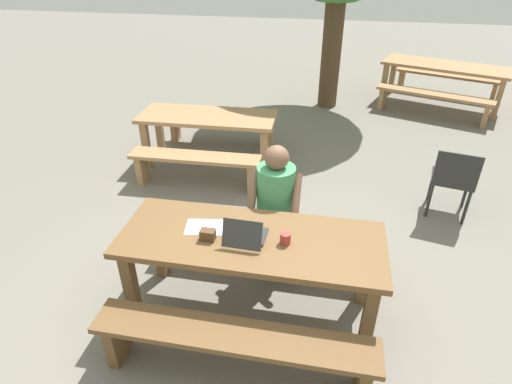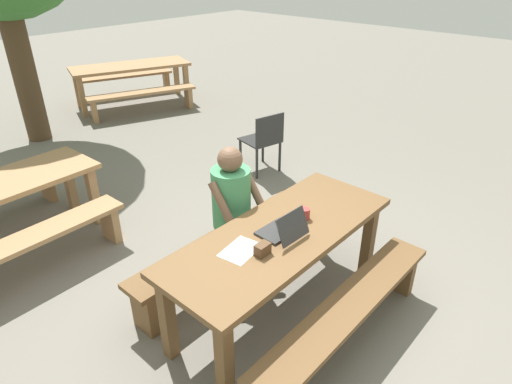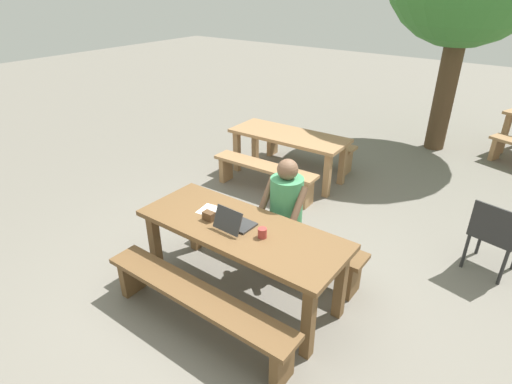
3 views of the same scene
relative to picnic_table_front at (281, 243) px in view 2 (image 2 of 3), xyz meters
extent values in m
plane|color=slate|center=(0.00, 0.00, -0.66)|extent=(30.00, 30.00, 0.00)
cube|color=brown|center=(0.00, 0.00, 0.09)|extent=(2.01, 0.77, 0.05)
cube|color=brown|center=(-0.91, -0.29, -0.30)|extent=(0.09, 0.09, 0.73)
cube|color=brown|center=(0.91, -0.29, -0.30)|extent=(0.09, 0.09, 0.73)
cube|color=brown|center=(-0.91, 0.29, -0.30)|extent=(0.09, 0.09, 0.73)
cube|color=brown|center=(0.91, 0.29, -0.30)|extent=(0.09, 0.09, 0.73)
cube|color=brown|center=(0.00, -0.63, -0.25)|extent=(1.97, 0.30, 0.05)
cube|color=brown|center=(0.88, -0.63, -0.46)|extent=(0.08, 0.24, 0.39)
cube|color=brown|center=(0.00, 0.63, -0.25)|extent=(1.97, 0.30, 0.05)
cube|color=brown|center=(-0.88, 0.63, -0.46)|extent=(0.08, 0.24, 0.39)
cube|color=brown|center=(0.88, 0.63, -0.46)|extent=(0.08, 0.24, 0.39)
cube|color=#2D2D2D|center=(-0.03, 0.01, 0.12)|extent=(0.30, 0.22, 0.02)
cube|color=#2D2D2D|center=(-0.04, -0.13, 0.23)|extent=(0.29, 0.10, 0.20)
cube|color=#0F1933|center=(-0.04, -0.13, 0.24)|extent=(0.27, 0.08, 0.18)
cube|color=#4C331E|center=(-0.31, -0.08, 0.16)|extent=(0.11, 0.07, 0.08)
cube|color=white|center=(-0.38, 0.06, 0.12)|extent=(0.33, 0.25, 0.00)
cylinder|color=#99332D|center=(0.26, -0.02, 0.16)|extent=(0.08, 0.08, 0.09)
cylinder|color=#333847|center=(0.00, 0.45, -0.44)|extent=(0.10, 0.10, 0.44)
cylinder|color=#333847|center=(0.18, 0.45, -0.44)|extent=(0.10, 0.10, 0.44)
cube|color=#333847|center=(0.09, 0.54, -0.18)|extent=(0.28, 0.28, 0.12)
cylinder|color=#3F8C59|center=(0.09, 0.63, 0.12)|extent=(0.33, 0.33, 0.54)
cylinder|color=brown|center=(-0.09, 0.53, 0.15)|extent=(0.07, 0.32, 0.41)
cylinder|color=brown|center=(0.28, 0.53, 0.15)|extent=(0.07, 0.32, 0.41)
sphere|color=brown|center=(0.09, 0.63, 0.49)|extent=(0.21, 0.21, 0.21)
cube|color=#262626|center=(1.90, 1.89, -0.23)|extent=(0.52, 0.52, 0.02)
cube|color=#262626|center=(1.85, 1.69, -0.03)|extent=(0.43, 0.11, 0.39)
cylinder|color=#262626|center=(2.12, 2.04, -0.45)|extent=(0.04, 0.04, 0.42)
cylinder|color=#262626|center=(1.75, 2.12, -0.45)|extent=(0.04, 0.04, 0.42)
cylinder|color=#262626|center=(2.04, 1.67, -0.45)|extent=(0.04, 0.04, 0.42)
cylinder|color=#262626|center=(1.67, 1.75, -0.45)|extent=(0.04, 0.04, 0.42)
cube|color=#9E754C|center=(-0.30, 2.33, -0.33)|extent=(0.09, 0.09, 0.66)
cube|color=#9E754C|center=(-0.31, 2.84, -0.33)|extent=(0.09, 0.09, 0.66)
cube|color=#9E754C|center=(-1.09, 1.91, -0.25)|extent=(1.63, 0.34, 0.05)
cube|color=#9E754C|center=(-0.38, 1.93, -0.46)|extent=(0.09, 0.24, 0.39)
cube|color=#9E754C|center=(-0.41, 3.25, -0.46)|extent=(0.09, 0.24, 0.39)
cube|color=#9E754C|center=(2.46, 5.65, 0.07)|extent=(2.29, 1.48, 0.05)
cube|color=#9E754C|center=(1.44, 5.71, -0.31)|extent=(0.12, 0.12, 0.71)
cube|color=#9E754C|center=(3.27, 5.04, -0.31)|extent=(0.12, 0.12, 0.71)
cube|color=#9E754C|center=(1.64, 6.26, -0.31)|extent=(0.12, 0.12, 0.71)
cube|color=#9E754C|center=(3.47, 5.59, -0.31)|extent=(0.12, 0.12, 0.71)
cube|color=#9E754C|center=(2.22, 5.01, -0.26)|extent=(1.92, 0.95, 0.05)
cube|color=#9E754C|center=(1.41, 5.30, -0.47)|extent=(0.16, 0.25, 0.38)
cube|color=#9E754C|center=(3.03, 4.71, -0.47)|extent=(0.16, 0.25, 0.38)
cube|color=#9E754C|center=(2.69, 6.29, -0.26)|extent=(1.92, 0.95, 0.05)
cube|color=#9E754C|center=(1.88, 6.59, -0.47)|extent=(0.16, 0.25, 0.38)
cube|color=#9E754C|center=(3.50, 5.99, -0.47)|extent=(0.16, 0.25, 0.38)
cylinder|color=#4C3823|center=(0.40, 5.27, 0.48)|extent=(0.34, 0.34, 2.29)
camera|label=1|loc=(0.50, -2.47, 2.05)|focal=29.39mm
camera|label=2|loc=(-2.20, -1.72, 1.98)|focal=30.92mm
camera|label=3|loc=(2.01, -2.49, 2.13)|focal=28.84mm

